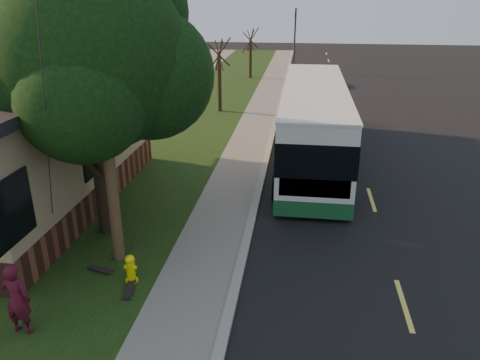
{
  "coord_description": "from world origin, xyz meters",
  "views": [
    {
      "loc": [
        1.39,
        -9.46,
        6.8
      ],
      "look_at": [
        -0.34,
        3.54,
        1.5
      ],
      "focal_mm": 35.0,
      "sensor_mm": 36.0,
      "label": 1
    }
  ],
  "objects_px": {
    "bare_tree_far": "(250,54)",
    "transit_bus": "(313,122)",
    "skateboard_main": "(130,289)",
    "skateboard_spare": "(100,269)",
    "distant_car": "(311,76)",
    "traffic_signal": "(295,36)",
    "fire_hydrant": "(131,269)",
    "leafy_tree": "(93,58)",
    "skateboarder": "(17,299)",
    "dumpster": "(12,164)",
    "utility_pole": "(101,91)",
    "bare_tree_near": "(219,76)"
  },
  "relations": [
    {
      "from": "skateboarder",
      "to": "utility_pole",
      "type": "bearing_deg",
      "value": -104.25
    },
    {
      "from": "skateboarder",
      "to": "skateboard_spare",
      "type": "xyz_separation_m",
      "value": [
        0.69,
        2.41,
        -0.77
      ]
    },
    {
      "from": "transit_bus",
      "to": "utility_pole",
      "type": "bearing_deg",
      "value": -120.49
    },
    {
      "from": "fire_hydrant",
      "to": "transit_bus",
      "type": "bearing_deg",
      "value": 65.4
    },
    {
      "from": "traffic_signal",
      "to": "transit_bus",
      "type": "distance_m",
      "value": 24.22
    },
    {
      "from": "traffic_signal",
      "to": "skateboarder",
      "type": "distance_m",
      "value": 36.47
    },
    {
      "from": "distant_car",
      "to": "traffic_signal",
      "type": "bearing_deg",
      "value": 102.31
    },
    {
      "from": "utility_pole",
      "to": "dumpster",
      "type": "bearing_deg",
      "value": 140.55
    },
    {
      "from": "leafy_tree",
      "to": "distant_car",
      "type": "height_order",
      "value": "leafy_tree"
    },
    {
      "from": "utility_pole",
      "to": "skateboard_main",
      "type": "relative_size",
      "value": 10.98
    },
    {
      "from": "bare_tree_near",
      "to": "traffic_signal",
      "type": "distance_m",
      "value": 16.52
    },
    {
      "from": "dumpster",
      "to": "utility_pole",
      "type": "bearing_deg",
      "value": -39.45
    },
    {
      "from": "bare_tree_near",
      "to": "traffic_signal",
      "type": "height_order",
      "value": "traffic_signal"
    },
    {
      "from": "skateboard_main",
      "to": "skateboard_spare",
      "type": "relative_size",
      "value": 1.11
    },
    {
      "from": "fire_hydrant",
      "to": "leafy_tree",
      "type": "distance_m",
      "value": 5.65
    },
    {
      "from": "leafy_tree",
      "to": "bare_tree_near",
      "type": "xyz_separation_m",
      "value": [
        0.67,
        15.35,
        -3.02
      ]
    },
    {
      "from": "transit_bus",
      "to": "fire_hydrant",
      "type": "bearing_deg",
      "value": -114.6
    },
    {
      "from": "utility_pole",
      "to": "bare_tree_far",
      "type": "xyz_separation_m",
      "value": [
        0.31,
        29.01,
        -2.63
      ]
    },
    {
      "from": "bare_tree_near",
      "to": "transit_bus",
      "type": "xyz_separation_m",
      "value": [
        5.42,
        -8.14,
        -0.42
      ]
    },
    {
      "from": "fire_hydrant",
      "to": "skateboarder",
      "type": "distance_m",
      "value": 2.71
    },
    {
      "from": "fire_hydrant",
      "to": "distant_car",
      "type": "distance_m",
      "value": 27.62
    },
    {
      "from": "traffic_signal",
      "to": "transit_bus",
      "type": "height_order",
      "value": "traffic_signal"
    },
    {
      "from": "fire_hydrant",
      "to": "bare_tree_near",
      "type": "bearing_deg",
      "value": 92.86
    },
    {
      "from": "leafy_tree",
      "to": "skateboarder",
      "type": "relative_size",
      "value": 4.75
    },
    {
      "from": "skateboard_spare",
      "to": "traffic_signal",
      "type": "bearing_deg",
      "value": 83.11
    },
    {
      "from": "bare_tree_far",
      "to": "bare_tree_near",
      "type": "bearing_deg",
      "value": -92.39
    },
    {
      "from": "distant_car",
      "to": "leafy_tree",
      "type": "bearing_deg",
      "value": -104.53
    },
    {
      "from": "leafy_tree",
      "to": "skateboard_spare",
      "type": "height_order",
      "value": "leafy_tree"
    },
    {
      "from": "traffic_signal",
      "to": "transit_bus",
      "type": "relative_size",
      "value": 0.46
    },
    {
      "from": "skateboard_main",
      "to": "distant_car",
      "type": "xyz_separation_m",
      "value": [
        4.53,
        27.64,
        0.61
      ]
    },
    {
      "from": "skateboard_spare",
      "to": "fire_hydrant",
      "type": "bearing_deg",
      "value": -18.31
    },
    {
      "from": "skateboarder",
      "to": "dumpster",
      "type": "distance_m",
      "value": 9.72
    },
    {
      "from": "fire_hydrant",
      "to": "traffic_signal",
      "type": "xyz_separation_m",
      "value": [
        3.1,
        34.0,
        2.73
      ]
    },
    {
      "from": "skateboard_main",
      "to": "transit_bus",
      "type": "bearing_deg",
      "value": 66.7
    },
    {
      "from": "dumpster",
      "to": "skateboarder",
      "type": "bearing_deg",
      "value": -57.34
    },
    {
      "from": "leafy_tree",
      "to": "skateboard_main",
      "type": "xyz_separation_m",
      "value": [
        1.66,
        -3.06,
        -5.04
      ]
    },
    {
      "from": "skateboard_spare",
      "to": "skateboard_main",
      "type": "bearing_deg",
      "value": -34.61
    },
    {
      "from": "dumpster",
      "to": "distant_car",
      "type": "bearing_deg",
      "value": 61.4
    },
    {
      "from": "bare_tree_near",
      "to": "bare_tree_far",
      "type": "distance_m",
      "value": 12.01
    },
    {
      "from": "bare_tree_far",
      "to": "utility_pole",
      "type": "bearing_deg",
      "value": -90.6
    },
    {
      "from": "bare_tree_near",
      "to": "dumpster",
      "type": "height_order",
      "value": "bare_tree_near"
    },
    {
      "from": "transit_bus",
      "to": "skateboarder",
      "type": "relative_size",
      "value": 7.29
    },
    {
      "from": "distant_car",
      "to": "dumpster",
      "type": "bearing_deg",
      "value": -118.98
    },
    {
      "from": "traffic_signal",
      "to": "dumpster",
      "type": "bearing_deg",
      "value": -109.71
    },
    {
      "from": "bare_tree_far",
      "to": "transit_bus",
      "type": "distance_m",
      "value": 20.73
    },
    {
      "from": "bare_tree_near",
      "to": "bare_tree_far",
      "type": "xyz_separation_m",
      "value": [
        0.5,
        12.0,
        -0.15
      ]
    },
    {
      "from": "leafy_tree",
      "to": "skateboard_spare",
      "type": "distance_m",
      "value": 5.59
    },
    {
      "from": "bare_tree_far",
      "to": "transit_bus",
      "type": "bearing_deg",
      "value": -76.28
    },
    {
      "from": "skateboard_spare",
      "to": "transit_bus",
      "type": "bearing_deg",
      "value": 60.12
    },
    {
      "from": "utility_pole",
      "to": "bare_tree_near",
      "type": "xyz_separation_m",
      "value": [
        -0.19,
        17.01,
        -2.48
      ]
    }
  ]
}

